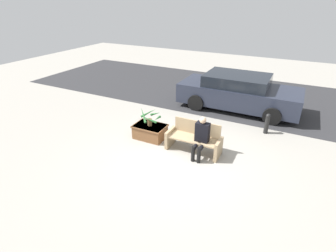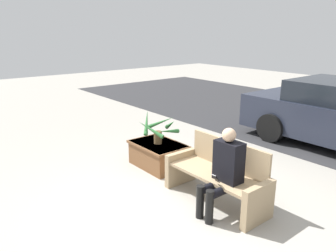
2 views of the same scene
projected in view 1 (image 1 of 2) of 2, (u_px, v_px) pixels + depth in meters
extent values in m
plane|color=#9E998E|center=(177.00, 161.00, 7.09)|extent=(30.00, 30.00, 0.00)
cube|color=#2D2D30|center=(234.00, 94.00, 11.95)|extent=(20.00, 6.00, 0.01)
cube|color=tan|center=(170.00, 137.00, 7.72)|extent=(0.09, 0.57, 0.53)
cube|color=tan|center=(218.00, 149.00, 7.12)|extent=(0.09, 0.57, 0.53)
cube|color=tan|center=(194.00, 139.00, 7.35)|extent=(1.38, 0.52, 0.04)
cube|color=tan|center=(197.00, 128.00, 7.46)|extent=(1.38, 0.04, 0.42)
cube|color=black|center=(202.00, 132.00, 7.08)|extent=(0.37, 0.22, 0.54)
sphere|color=tan|center=(203.00, 120.00, 6.90)|extent=(0.18, 0.18, 0.18)
cylinder|color=black|center=(196.00, 145.00, 7.09)|extent=(0.11, 0.42, 0.11)
cylinder|color=black|center=(202.00, 147.00, 7.03)|extent=(0.11, 0.42, 0.11)
cylinder|color=black|center=(193.00, 154.00, 7.00)|extent=(0.10, 0.10, 0.45)
cylinder|color=black|center=(199.00, 155.00, 6.93)|extent=(0.10, 0.10, 0.45)
cube|color=black|center=(199.00, 142.00, 6.98)|extent=(0.07, 0.09, 0.12)
cube|color=brown|center=(150.00, 132.00, 8.16)|extent=(0.94, 0.64, 0.43)
cube|color=brown|center=(150.00, 126.00, 8.08)|extent=(0.99, 0.69, 0.04)
cylinder|color=brown|center=(150.00, 122.00, 8.02)|extent=(0.14, 0.14, 0.22)
cone|color=#2D6B33|center=(157.00, 118.00, 7.88)|extent=(0.17, 0.52, 0.18)
cone|color=#2D6B33|center=(156.00, 114.00, 8.05)|extent=(0.48, 0.26, 0.29)
cone|color=#2D6B33|center=(148.00, 113.00, 8.13)|extent=(0.43, 0.38, 0.27)
cone|color=#2D6B33|center=(143.00, 115.00, 7.83)|extent=(0.38, 0.34, 0.39)
cone|color=#2D6B33|center=(148.00, 119.00, 7.72)|extent=(0.49, 0.26, 0.27)
cube|color=#232838|center=(238.00, 95.00, 10.15)|extent=(4.52, 1.80, 0.73)
cube|color=black|center=(237.00, 80.00, 9.93)|extent=(2.35, 1.66, 0.42)
cylinder|color=black|center=(272.00, 116.00, 8.97)|extent=(0.62, 0.18, 0.62)
cylinder|color=black|center=(278.00, 100.00, 10.41)|extent=(0.62, 0.18, 0.62)
cylinder|color=black|center=(196.00, 103.00, 10.11)|extent=(0.62, 0.18, 0.62)
cylinder|color=black|center=(211.00, 89.00, 11.55)|extent=(0.62, 0.18, 0.62)
cylinder|color=black|center=(267.00, 125.00, 8.42)|extent=(0.14, 0.14, 0.56)
sphere|color=black|center=(268.00, 116.00, 8.27)|extent=(0.15, 0.15, 0.15)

